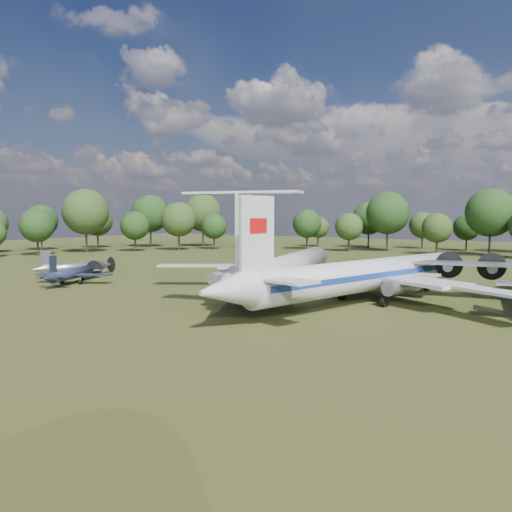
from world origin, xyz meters
The scene contains 6 objects.
ground centered at (0.00, 0.00, 0.00)m, with size 300.00×300.00×0.00m, color #233E14.
il62_airliner centered at (5.44, 3.68, 2.35)m, with size 36.80×47.84×4.69m, color silver, non-canonical shape.
tu104_jet centered at (17.24, 1.12, 2.42)m, with size 36.32×48.43×4.84m, color silver, non-canonical shape.
small_prop_west centered at (-23.42, -7.19, 1.10)m, with size 11.03×15.04×2.21m, color #151931, non-canonical shape.
small_prop_northwest centered at (-30.67, -1.18, 1.08)m, with size 10.80×14.72×2.16m, color #929599, non-canonical shape.
person_on_il62 centered at (8.58, -9.07, 5.62)m, with size 0.68×0.45×1.86m, color olive.
Camera 1 is at (36.54, -51.99, 9.73)m, focal length 35.00 mm.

